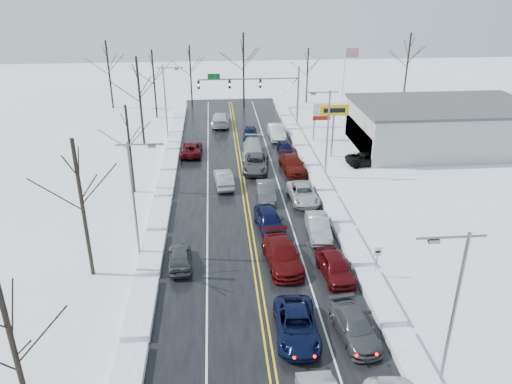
{
  "coord_description": "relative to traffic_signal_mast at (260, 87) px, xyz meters",
  "views": [
    {
      "loc": [
        -2.6,
        -36.47,
        19.74
      ],
      "look_at": [
        0.65,
        1.44,
        2.5
      ],
      "focal_mm": 35.0,
      "sensor_mm": 36.0,
      "label": 1
    }
  ],
  "objects": [
    {
      "name": "queued_car_8",
      "position": [
        -1.69,
        -4.85,
        -5.48
      ],
      "size": [
        2.13,
        4.36,
        1.43
      ],
      "primitive_type": "imported",
      "rotation": [
        0.0,
        0.0,
        -0.11
      ],
      "color": "black",
      "rests_on": "ground"
    },
    {
      "name": "road_surface",
      "position": [
        -3.45,
        -25.99,
        -5.47
      ],
      "size": [
        14.0,
        84.0,
        0.01
      ],
      "primitive_type": "cube",
      "color": "black",
      "rests_on": "ground"
    },
    {
      "name": "parked_car_1",
      "position": [
        13.5,
        -11.74,
        -5.48
      ],
      "size": [
        1.95,
        4.61,
        1.33
      ],
      "primitive_type": "imported",
      "rotation": [
        0.0,
        0.0,
        0.02
      ],
      "color": "#3E4143",
      "rests_on": "ground"
    },
    {
      "name": "tree_far_c",
      "position": [
        -1.45,
        11.01,
        2.21
      ],
      "size": [
        4.4,
        4.4,
        11.0
      ],
      "color": "#2D231C",
      "rests_on": "ground"
    },
    {
      "name": "queued_car_11",
      "position": [
        1.65,
        -41.94,
        -5.48
      ],
      "size": [
        2.47,
        4.96,
        1.38
      ],
      "primitive_type": "imported",
      "rotation": [
        0.0,
        0.0,
        0.11
      ],
      "color": "#434548",
      "rests_on": "ground"
    },
    {
      "name": "tree_left_a",
      "position": [
        -14.45,
        -47.99,
        0.81
      ],
      "size": [
        3.6,
        3.6,
        9.0
      ],
      "color": "#2D231C",
      "rests_on": "ground"
    },
    {
      "name": "tree_far_e",
      "position": [
        24.55,
        13.01,
        1.86
      ],
      "size": [
        4.2,
        4.2,
        10.5
      ],
      "color": "#2D231C",
      "rests_on": "ground"
    },
    {
      "name": "queued_car_17",
      "position": [
        1.64,
        -4.89,
        -5.48
      ],
      "size": [
        1.87,
        5.21,
        1.71
      ],
      "primitive_type": "imported",
      "rotation": [
        0.0,
        0.0,
        0.01
      ],
      "color": "silver",
      "rests_on": "ground"
    },
    {
      "name": "queued_car_2",
      "position": [
        -1.71,
        -41.56,
        -5.48
      ],
      "size": [
        2.66,
        5.38,
        1.47
      ],
      "primitive_type": "imported",
      "rotation": [
        0.0,
        0.0,
        -0.04
      ],
      "color": "black",
      "rests_on": "ground"
    },
    {
      "name": "snow_bank_left",
      "position": [
        -11.05,
        -25.99,
        -5.48
      ],
      "size": [
        1.68,
        72.0,
        0.5
      ],
      "primitive_type": "cube",
      "color": "white",
      "rests_on": "ground"
    },
    {
      "name": "oncoming_car_0",
      "position": [
        -5.35,
        -19.28,
        -5.48
      ],
      "size": [
        2.03,
        4.8,
        1.54
      ],
      "primitive_type": "imported",
      "rotation": [
        0.0,
        0.0,
        3.23
      ],
      "color": "#9D9FA5",
      "rests_on": "ground"
    },
    {
      "name": "queued_car_13",
      "position": [
        1.92,
        -29.86,
        -5.48
      ],
      "size": [
        1.83,
        4.73,
        1.54
      ],
      "primitive_type": "imported",
      "rotation": [
        0.0,
        0.0,
        -0.05
      ],
      "color": "#A0A3A8",
      "rests_on": "ground"
    },
    {
      "name": "dealership_building",
      "position": [
        20.53,
        -9.99,
        -2.82
      ],
      "size": [
        20.4,
        12.4,
        5.3
      ],
      "color": "#A2A29E",
      "rests_on": "ground"
    },
    {
      "name": "tree_far_a",
      "position": [
        -21.45,
        12.01,
        1.51
      ],
      "size": [
        4.0,
        4.0,
        10.0
      ],
      "color": "#2D231C",
      "rests_on": "ground"
    },
    {
      "name": "streetlight_nw",
      "position": [
        -11.74,
        -3.99,
        -0.17
      ],
      "size": [
        3.2,
        0.25,
        9.0
      ],
      "color": "slate",
      "rests_on": "ground"
    },
    {
      "name": "speed_limit_sign",
      "position": [
        4.75,
        -35.99,
        -3.84
      ],
      "size": [
        0.55,
        0.09,
        2.35
      ],
      "color": "slate",
      "rests_on": "ground"
    },
    {
      "name": "streetlight_se",
      "position": [
        4.85,
        -45.99,
        -0.17
      ],
      "size": [
        3.2,
        0.25,
        9.0
      ],
      "color": "slate",
      "rests_on": "ground"
    },
    {
      "name": "tree_far_b",
      "position": [
        -9.45,
        13.01,
        0.81
      ],
      "size": [
        3.6,
        3.6,
        9.0
      ],
      "color": "#2D231C",
      "rests_on": "ground"
    },
    {
      "name": "queued_car_12",
      "position": [
        1.92,
        -35.74,
        -5.48
      ],
      "size": [
        2.27,
        4.83,
        1.6
      ],
      "primitive_type": "imported",
      "rotation": [
        0.0,
        0.0,
        0.08
      ],
      "color": "#4C0A0E",
      "rests_on": "ground"
    },
    {
      "name": "queued_car_14",
      "position": [
        1.83,
        -23.28,
        -5.48
      ],
      "size": [
        2.58,
        5.24,
        1.43
      ],
      "primitive_type": "imported",
      "rotation": [
        0.0,
        0.0,
        0.04
      ],
      "color": "#BCBCBF",
      "rests_on": "ground"
    },
    {
      "name": "streetlight_ne",
      "position": [
        4.85,
        -17.99,
        -0.17
      ],
      "size": [
        3.2,
        0.25,
        9.0
      ],
      "color": "slate",
      "rests_on": "ground"
    },
    {
      "name": "queued_car_7",
      "position": [
        -1.76,
        -10.59,
        -5.48
      ],
      "size": [
        2.84,
        5.92,
        1.66
      ],
      "primitive_type": "imported",
      "rotation": [
        0.0,
        0.0,
        -0.09
      ],
      "color": "#A7AAAF",
      "rests_on": "ground"
    },
    {
      "name": "queued_car_6",
      "position": [
        -1.86,
        -15.41,
        -5.48
      ],
      "size": [
        3.28,
        5.84,
        1.54
      ],
      "primitive_type": "imported",
      "rotation": [
        0.0,
        0.0,
        -0.14
      ],
      "color": "#434648",
      "rests_on": "ground"
    },
    {
      "name": "streetlight_sw",
      "position": [
        -11.74,
        -31.99,
        -0.17
      ],
      "size": [
        3.2,
        0.25,
        9.0
      ],
      "color": "slate",
      "rests_on": "ground"
    },
    {
      "name": "used_vehicles_sign",
      "position": [
        7.05,
        -5.99,
        -2.16
      ],
      "size": [
        2.2,
        0.22,
        4.65
      ],
      "color": "slate",
      "rests_on": "ground"
    },
    {
      "name": "queued_car_15",
      "position": [
        1.97,
        -16.04,
        -5.48
      ],
      "size": [
        2.65,
        5.61,
        1.58
      ],
      "primitive_type": "imported",
      "rotation": [
        0.0,
        0.0,
        0.08
      ],
      "color": "#4E100A",
      "rests_on": "ground"
    },
    {
      "name": "oncoming_car_2",
      "position": [
        -5.21,
        1.44,
        -5.48
      ],
      "size": [
        2.73,
        6.02,
        1.71
      ],
      "primitive_type": "imported",
      "rotation": [
        0.0,
        0.0,
        3.08
      ],
      "color": "silver",
      "rests_on": "ground"
    },
    {
      "name": "tree_left_d",
      "position": [
        -14.65,
        -5.99,
        1.86
      ],
      "size": [
        4.2,
        4.2,
        10.5
      ],
      "color": "#2D231C",
      "rests_on": "ground"
    },
    {
      "name": "ground",
      "position": [
        -3.45,
        -27.99,
        -5.48
      ],
      "size": [
        160.0,
        160.0,
        0.0
      ],
      "primitive_type": "plane",
      "color": "white",
      "rests_on": "ground"
    },
    {
      "name": "tree_left_c",
      "position": [
        -13.95,
        -19.99,
        0.46
      ],
      "size": [
        3.4,
        3.4,
        8.5
      ],
      "color": "#2D231C",
      "rests_on": "ground"
    },
    {
      "name": "snow_bank_right",
      "position": [
        4.15,
        -25.99,
        -5.48
      ],
      "size": [
        1.68,
        72.0,
        0.5
      ],
      "primitive_type": "cube",
      "color": "white",
      "rests_on": "ground"
    },
    {
      "name": "queued_car_5",
      "position": [
        -1.53,
        -22.74,
        -5.48
      ],
      "size": [
        1.73,
        4.66,
        1.52
      ],
      "primitive_type": "imported",
      "rotation": [
        0.0,
        0.0,
        -0.03
      ],
      "color": "#3F4244",
      "rests_on": "ground"
    },
    {
      "name": "queued_car_3",
      "position": [
        -1.53,
        -33.91,
        -5.48
      ],
      "size": [
        2.81,
        5.93,
        1.67
      ],
      "primitive_type": "imported",
      "rotation": [
        0.0,
        0.0,
        0.08
      ],
      "color": "#4E0A0A",
      "rests_on": "ground"
    },
    {
      "name": "tires_plus_sign",
      "position": [
        7.05,
        -12.0,
        -0.49
      ],
      "size": [
        3.2,
        0.34,
        6.0
      ],
      "color": "slate",
      "rests_on": "ground"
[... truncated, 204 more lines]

